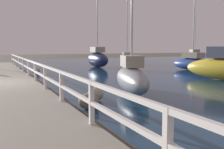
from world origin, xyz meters
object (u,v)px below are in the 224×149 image
Objects in this scene: sailboat_gray at (131,77)px; sailboat_green at (194,56)px; sailboat_navy at (97,59)px; sailboat_blue at (193,63)px; sailboat_teal at (127,59)px.

sailboat_green is (19.98, 18.41, 0.01)m from sailboat_gray.
sailboat_green is (16.03, 4.51, -0.16)m from sailboat_navy.
sailboat_gray is 12.36m from sailboat_blue.
sailboat_navy is 5.91m from sailboat_teal.
sailboat_blue reaches higher than sailboat_green.
sailboat_teal is (-1.01, 9.75, -0.07)m from sailboat_blue.
sailboat_gray is 0.98× the size of sailboat_blue.
sailboat_green is at bearing 37.67° from sailboat_blue.
sailboat_navy is 1.00× the size of sailboat_blue.
sailboat_green is at bearing 59.91° from sailboat_gray.
sailboat_gray reaches higher than sailboat_green.
sailboat_blue is 1.06× the size of sailboat_teal.
sailboat_navy reaches higher than sailboat_green.
sailboat_gray is 1.04× the size of sailboat_teal.
sailboat_blue is 14.93m from sailboat_green.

